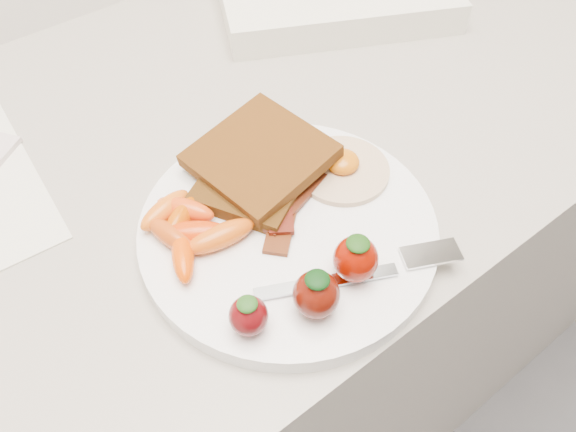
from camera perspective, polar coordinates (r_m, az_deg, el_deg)
counter at (r=0.97m, az=-6.33°, el=-12.25°), size 2.00×0.60×0.90m
plate at (r=0.51m, az=0.00°, el=-1.35°), size 0.27×0.27×0.02m
toast_lower at (r=0.53m, az=-3.66°, el=3.36°), size 0.12×0.12×0.01m
toast_upper at (r=0.53m, az=-2.86°, el=6.14°), size 0.13×0.13×0.03m
fried_egg at (r=0.55m, az=5.56°, el=4.91°), size 0.12×0.12×0.02m
bacon_strips at (r=0.51m, az=-0.31°, el=1.25°), size 0.10×0.10×0.01m
baby_carrots at (r=0.50m, az=-10.17°, el=-1.26°), size 0.09×0.10×0.02m
strawberries at (r=0.44m, az=3.03°, el=-6.93°), size 0.13×0.05×0.05m
fork at (r=0.48m, az=8.83°, el=-5.32°), size 0.17×0.08×0.00m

